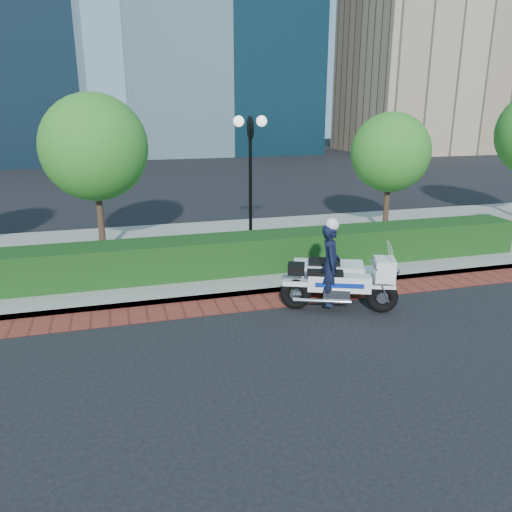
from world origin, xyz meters
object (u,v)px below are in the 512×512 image
object	(u,v)px
tree_b	(94,148)
police_motorcycle	(334,274)
lamppost	(250,164)
tree_c	(390,152)

from	to	relation	value
tree_b	police_motorcycle	bearing A→B (deg)	-46.10
lamppost	tree_c	bearing A→B (deg)	13.30
tree_b	tree_c	xyz separation A→B (m)	(10.00, -0.00, -0.39)
tree_b	lamppost	bearing A→B (deg)	-16.11
lamppost	police_motorcycle	xyz separation A→B (m)	(0.90, -4.31, -2.20)
lamppost	tree_b	bearing A→B (deg)	163.89
tree_b	police_motorcycle	size ratio (longest dim) A/B	1.86
tree_b	tree_c	size ratio (longest dim) A/B	1.14
lamppost	tree_c	distance (m)	5.65
police_motorcycle	tree_b	bearing A→B (deg)	155.92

